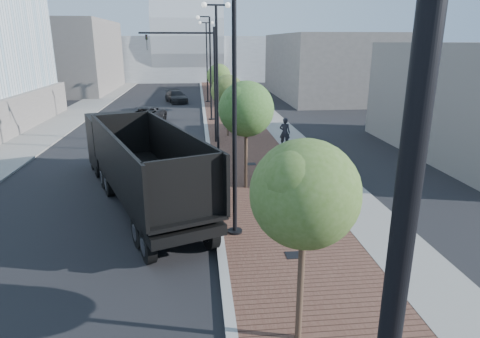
{
  "coord_description": "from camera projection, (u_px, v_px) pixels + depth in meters",
  "views": [
    {
      "loc": [
        -0.68,
        -4.28,
        7.03
      ],
      "look_at": [
        1.0,
        12.0,
        2.0
      ],
      "focal_mm": 31.02,
      "sensor_mm": 36.0,
      "label": 1
    }
  ],
  "objects": [
    {
      "name": "streetlight_3",
      "position": [
        209.0,
        73.0,
        37.3
      ],
      "size": [
        1.44,
        0.56,
        9.21
      ],
      "color": "black",
      "rests_on": "ground"
    },
    {
      "name": "utility_cover_2",
      "position": [
        251.0,
        164.0,
        24.46
      ],
      "size": [
        0.5,
        0.5,
        0.02
      ],
      "primitive_type": "cube",
      "color": "black",
      "rests_on": "sidewalk"
    },
    {
      "name": "dark_car_mid",
      "position": [
        143.0,
        116.0,
        36.52
      ],
      "size": [
        4.27,
        5.97,
        1.51
      ],
      "primitive_type": "imported",
      "rotation": [
        0.0,
        0.0,
        -0.36
      ],
      "color": "black",
      "rests_on": "ground"
    },
    {
      "name": "west_sidewalk",
      "position": [
        78.0,
        112.0,
        42.94
      ],
      "size": [
        4.0,
        140.0,
        0.12
      ],
      "primitive_type": "cube",
      "color": "slate",
      "rests_on": "ground"
    },
    {
      "name": "tree_2",
      "position": [
        228.0,
        91.0,
        31.04
      ],
      "size": [
        2.51,
        2.48,
        4.72
      ],
      "color": "#382619",
      "rests_on": "ground"
    },
    {
      "name": "streetlight_2",
      "position": [
        217.0,
        79.0,
        25.76
      ],
      "size": [
        1.72,
        0.56,
        9.28
      ],
      "color": "black",
      "rests_on": "ground"
    },
    {
      "name": "streetlight_4",
      "position": [
        207.0,
        61.0,
        48.58
      ],
      "size": [
        1.72,
        0.56,
        9.28
      ],
      "color": "black",
      "rests_on": "ground"
    },
    {
      "name": "white_sedan",
      "position": [
        150.0,
        140.0,
        27.79
      ],
      "size": [
        2.68,
        4.6,
        1.43
      ],
      "primitive_type": "imported",
      "rotation": [
        0.0,
        0.0,
        -0.29
      ],
      "color": "white",
      "rests_on": "ground"
    },
    {
      "name": "tree_3",
      "position": [
        219.0,
        76.0,
        42.38
      ],
      "size": [
        2.47,
        2.43,
        4.92
      ],
      "color": "#382619",
      "rests_on": "ground"
    },
    {
      "name": "traffic_mast",
      "position": [
        202.0,
        73.0,
        28.48
      ],
      "size": [
        5.09,
        0.2,
        8.0
      ],
      "color": "black",
      "rests_on": "ground"
    },
    {
      "name": "pedestrian",
      "position": [
        285.0,
        132.0,
        28.65
      ],
      "size": [
        0.88,
        0.73,
        2.06
      ],
      "primitive_type": "imported",
      "rotation": [
        0.0,
        0.0,
        2.77
      ],
      "color": "black",
      "rests_on": "ground"
    },
    {
      "name": "concrete_strip",
      "position": [
        261.0,
        109.0,
        44.82
      ],
      "size": [
        2.4,
        140.0,
        0.13
      ],
      "primitive_type": "cube",
      "color": "slate",
      "rests_on": "ground"
    },
    {
      "name": "curb",
      "position": [
        204.0,
        110.0,
        44.21
      ],
      "size": [
        0.3,
        140.0,
        0.14
      ],
      "primitive_type": "cube",
      "color": "gray",
      "rests_on": "ground"
    },
    {
      "name": "commercial_block_ne",
      "position": [
        324.0,
        66.0,
        54.13
      ],
      "size": [
        12.0,
        22.0,
        8.0
      ],
      "primitive_type": "cube",
      "color": "#625C58",
      "rests_on": "ground"
    },
    {
      "name": "dump_truck",
      "position": [
        129.0,
        159.0,
        20.24
      ],
      "size": [
        7.39,
        13.7,
        3.67
      ],
      "rotation": [
        0.0,
        0.0,
        0.37
      ],
      "color": "black",
      "rests_on": "ground"
    },
    {
      "name": "commercial_block_nw",
      "position": [
        62.0,
        56.0,
        59.82
      ],
      "size": [
        14.0,
        20.0,
        10.0
      ],
      "primitive_type": "cube",
      "color": "slate",
      "rests_on": "ground"
    },
    {
      "name": "utility_cover_1",
      "position": [
        293.0,
        255.0,
        14.01
      ],
      "size": [
        0.5,
        0.5,
        0.02
      ],
      "primitive_type": "cube",
      "color": "black",
      "rests_on": "sidewalk"
    },
    {
      "name": "streetlight_1",
      "position": [
        231.0,
        122.0,
        14.48
      ],
      "size": [
        1.44,
        0.56,
        9.21
      ],
      "color": "black",
      "rests_on": "ground"
    },
    {
      "name": "tree_0",
      "position": [
        307.0,
        194.0,
        9.06
      ],
      "size": [
        2.48,
        2.44,
        5.08
      ],
      "color": "#382619",
      "rests_on": "ground"
    },
    {
      "name": "dark_car_far",
      "position": [
        176.0,
        97.0,
        49.99
      ],
      "size": [
        3.22,
        5.24,
        1.42
      ],
      "primitive_type": "imported",
      "rotation": [
        0.0,
        0.0,
        0.27
      ],
      "color": "black",
      "rests_on": "ground"
    },
    {
      "name": "tree_1",
      "position": [
        247.0,
        109.0,
        19.47
      ],
      "size": [
        2.63,
        2.63,
        5.33
      ],
      "color": "#382619",
      "rests_on": "ground"
    },
    {
      "name": "sidewalk",
      "position": [
        236.0,
        109.0,
        44.56
      ],
      "size": [
        7.0,
        140.0,
        0.12
      ],
      "primitive_type": "cube",
      "color": "#4C2D23",
      "rests_on": "ground"
    },
    {
      "name": "convention_center",
      "position": [
        189.0,
        47.0,
        85.06
      ],
      "size": [
        50.0,
        30.0,
        50.0
      ],
      "color": "#A4AAAE",
      "rests_on": "ground"
    }
  ]
}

